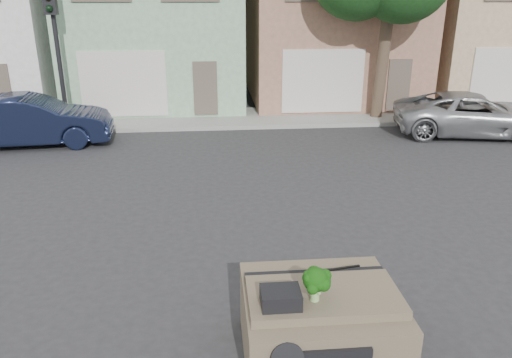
{
  "coord_description": "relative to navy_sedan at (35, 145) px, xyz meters",
  "views": [
    {
      "loc": [
        -1.34,
        -8.41,
        4.66
      ],
      "look_at": [
        -0.53,
        0.5,
        1.3
      ],
      "focal_mm": 35.0,
      "sensor_mm": 36.0,
      "label": 1
    }
  ],
  "objects": [
    {
      "name": "sidewalk",
      "position": [
        7.07,
        2.81,
        0.07
      ],
      "size": [
        40.0,
        3.0,
        0.15
      ],
      "primitive_type": "cube",
      "color": "gray",
      "rests_on": "ground"
    },
    {
      "name": "instrument_hump",
      "position": [
        6.49,
        -11.04,
        1.22
      ],
      "size": [
        0.48,
        0.38,
        0.2
      ],
      "primitive_type": "cube",
      "color": "black",
      "rests_on": "car_dashboard"
    },
    {
      "name": "silver_pickup",
      "position": [
        14.67,
        -0.06,
        0.0
      ],
      "size": [
        5.58,
        3.35,
        1.45
      ],
      "primitive_type": "imported",
      "rotation": [
        0.0,
        0.0,
        1.38
      ],
      "color": "#A4A6AA",
      "rests_on": "ground"
    },
    {
      "name": "navy_sedan",
      "position": [
        0.0,
        0.0,
        0.0
      ],
      "size": [
        5.07,
        2.21,
        1.62
      ],
      "primitive_type": "imported",
      "rotation": [
        0.0,
        0.0,
        1.67
      ],
      "color": "#141B33",
      "rests_on": "ground"
    },
    {
      "name": "townhouse_beige",
      "position": [
        18.57,
        6.81,
        3.77
      ],
      "size": [
        7.2,
        8.2,
        7.55
      ],
      "primitive_type": "cube",
      "color": "tan",
      "rests_on": "ground"
    },
    {
      "name": "townhouse_mint",
      "position": [
        3.57,
        6.81,
        3.77
      ],
      "size": [
        7.2,
        8.2,
        7.55
      ],
      "primitive_type": "cube",
      "color": "#8CB892",
      "rests_on": "ground"
    },
    {
      "name": "car_dashboard",
      "position": [
        7.07,
        -10.69,
        0.56
      ],
      "size": [
        2.0,
        1.8,
        1.12
      ],
      "primitive_type": "cube",
      "color": "brown",
      "rests_on": "ground"
    },
    {
      "name": "tree_near",
      "position": [
        12.07,
        2.11,
        4.25
      ],
      "size": [
        4.4,
        4.0,
        8.5
      ],
      "primitive_type": "cube",
      "color": "#173E17",
      "rests_on": "ground"
    },
    {
      "name": "townhouse_tan",
      "position": [
        11.07,
        6.81,
        3.77
      ],
      "size": [
        7.2,
        8.2,
        7.55
      ],
      "primitive_type": "cube",
      "color": "#9F715A",
      "rests_on": "ground"
    },
    {
      "name": "traffic_signal",
      "position": [
        0.57,
        1.81,
        2.55
      ],
      "size": [
        0.4,
        0.4,
        5.1
      ],
      "primitive_type": "cube",
      "color": "black",
      "rests_on": "ground"
    },
    {
      "name": "broccoli",
      "position": [
        6.92,
        -10.98,
        1.35
      ],
      "size": [
        0.43,
        0.43,
        0.45
      ],
      "primitive_type": "cube",
      "rotation": [
        0.0,
        0.0,
        6.11
      ],
      "color": "#0F390A",
      "rests_on": "car_dashboard"
    },
    {
      "name": "ground_plane",
      "position": [
        7.07,
        -7.69,
        0.0
      ],
      "size": [
        120.0,
        120.0,
        0.0
      ],
      "primitive_type": "plane",
      "color": "#303033",
      "rests_on": "ground"
    },
    {
      "name": "wiper_arm",
      "position": [
        7.35,
        -10.31,
        1.13
      ],
      "size": [
        0.69,
        0.15,
        0.02
      ],
      "primitive_type": "cube",
      "rotation": [
        0.0,
        0.0,
        0.17
      ],
      "color": "black",
      "rests_on": "car_dashboard"
    }
  ]
}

